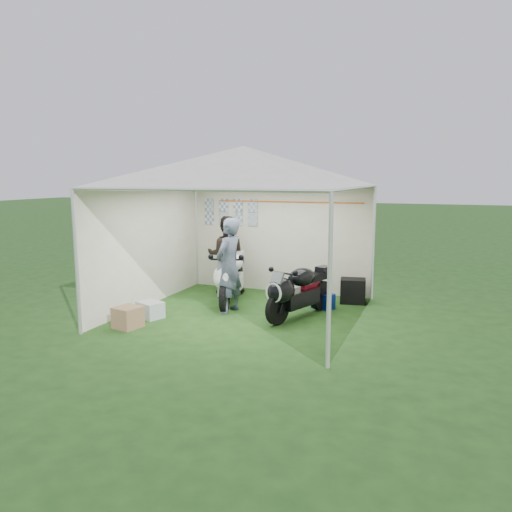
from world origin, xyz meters
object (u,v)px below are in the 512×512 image
(person_blue_jacket, at_px, (229,265))
(crate_1, at_px, (128,317))
(paddock_stand, at_px, (323,301))
(motorcycle_white, at_px, (230,276))
(crate_0, at_px, (150,310))
(person_dark_jacket, at_px, (226,255))
(motorcycle_black, at_px, (297,290))
(canopy_tent, at_px, (244,171))
(equipment_box, at_px, (353,291))

(person_blue_jacket, bearing_deg, crate_1, -27.58)
(paddock_stand, distance_m, person_blue_jacket, 1.92)
(motorcycle_white, bearing_deg, paddock_stand, -4.40)
(crate_0, bearing_deg, person_dark_jacket, 77.70)
(motorcycle_black, xyz_separation_m, crate_0, (-2.43, -0.91, -0.36))
(crate_1, bearing_deg, person_dark_jacket, 79.98)
(motorcycle_white, height_order, motorcycle_black, motorcycle_white)
(canopy_tent, bearing_deg, motorcycle_black, 4.21)
(person_blue_jacket, bearing_deg, person_dark_jacket, -143.36)
(motorcycle_black, xyz_separation_m, person_blue_jacket, (-1.28, -0.05, 0.37))
(motorcycle_black, relative_size, crate_0, 4.09)
(motorcycle_white, relative_size, motorcycle_black, 1.14)
(crate_0, relative_size, crate_1, 1.10)
(motorcycle_white, xyz_separation_m, crate_1, (-0.96, -2.05, -0.39))
(canopy_tent, bearing_deg, paddock_stand, 34.30)
(canopy_tent, xyz_separation_m, person_blue_jacket, (-0.32, 0.02, -1.70))
(motorcycle_white, xyz_separation_m, person_blue_jacket, (0.21, -0.55, 0.31))
(motorcycle_black, bearing_deg, paddock_stand, 90.00)
(motorcycle_black, relative_size, equipment_box, 3.65)
(motorcycle_black, bearing_deg, motorcycle_white, -178.15)
(motorcycle_white, distance_m, crate_1, 2.29)
(person_blue_jacket, relative_size, crate_1, 4.44)
(person_dark_jacket, distance_m, equipment_box, 2.75)
(paddock_stand, xyz_separation_m, person_dark_jacket, (-2.24, 0.52, 0.68))
(motorcycle_white, distance_m, crate_0, 1.74)
(paddock_stand, bearing_deg, person_dark_jacket, 166.99)
(crate_0, bearing_deg, equipment_box, 36.43)
(motorcycle_black, distance_m, crate_0, 2.62)
(paddock_stand, bearing_deg, crate_0, -148.10)
(motorcycle_black, xyz_separation_m, paddock_stand, (0.29, 0.79, -0.36))
(motorcycle_black, bearing_deg, person_dark_jacket, 166.55)
(motorcycle_white, xyz_separation_m, equipment_box, (2.23, 0.93, -0.32))
(motorcycle_white, height_order, crate_0, motorcycle_white)
(person_dark_jacket, bearing_deg, crate_0, 59.08)
(person_blue_jacket, height_order, crate_1, person_blue_jacket)
(motorcycle_white, distance_m, paddock_stand, 1.86)
(paddock_stand, height_order, crate_1, crate_1)
(canopy_tent, relative_size, equipment_box, 11.71)
(motorcycle_white, height_order, paddock_stand, motorcycle_white)
(paddock_stand, xyz_separation_m, crate_1, (-2.75, -2.33, 0.03))
(motorcycle_black, xyz_separation_m, crate_1, (-2.45, -1.55, -0.33))
(canopy_tent, bearing_deg, crate_0, -150.25)
(motorcycle_white, relative_size, paddock_stand, 5.14)
(canopy_tent, relative_size, crate_1, 14.42)
(canopy_tent, height_order, person_dark_jacket, canopy_tent)
(canopy_tent, xyz_separation_m, motorcycle_black, (0.97, 0.07, -2.07))
(equipment_box, height_order, crate_1, equipment_box)
(motorcycle_black, distance_m, paddock_stand, 0.91)
(canopy_tent, distance_m, equipment_box, 3.25)
(person_blue_jacket, height_order, crate_0, person_blue_jacket)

